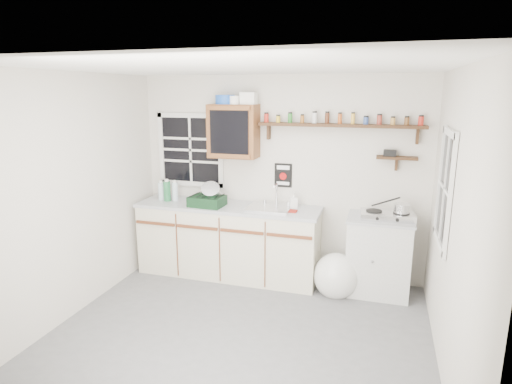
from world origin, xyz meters
TOP-DOWN VIEW (x-y plane):
  - room at (0.00, 0.00)m, footprint 3.64×3.24m
  - main_cabinet at (-0.58, 1.30)m, footprint 2.31×0.63m
  - right_cabinet at (1.25, 1.32)m, footprint 0.73×0.57m
  - sink at (-0.05, 1.30)m, footprint 0.52×0.44m
  - upper_cabinet at (-0.55, 1.44)m, footprint 0.60×0.32m
  - upper_cabinet_clutter at (-0.54, 1.44)m, footprint 0.51×0.24m
  - spice_shelf at (0.73, 1.51)m, footprint 1.91×0.18m
  - secondary_shelf at (1.36, 1.52)m, footprint 0.45×0.16m
  - warning_sign at (0.05, 1.59)m, footprint 0.22×0.02m
  - window_back at (-1.20, 1.59)m, footprint 0.93×0.03m
  - window_right at (1.79, 0.55)m, footprint 0.03×0.78m
  - water_bottles at (-1.41, 1.30)m, footprint 0.27×0.13m
  - dish_rack at (-0.80, 1.20)m, footprint 0.43×0.33m
  - soap_bottle at (0.22, 1.42)m, footprint 0.12×0.12m
  - rag at (0.24, 1.24)m, footprint 0.12×0.11m
  - hotplate at (1.32, 1.31)m, footprint 0.61×0.36m
  - saucepan at (1.46, 1.31)m, footprint 0.42×0.26m
  - trash_bag at (0.80, 1.12)m, footprint 0.47×0.42m

SIDE VIEW (x-z plane):
  - trash_bag at x=0.80m, z-range -0.04..0.50m
  - right_cabinet at x=1.25m, z-range 0.00..0.91m
  - main_cabinet at x=-0.58m, z-range 0.00..0.92m
  - rag at x=0.24m, z-range 0.92..0.94m
  - sink at x=-0.05m, z-range 0.79..1.08m
  - hotplate at x=1.32m, z-range 0.91..0.99m
  - soap_bottle at x=0.22m, z-range 0.92..1.11m
  - dish_rack at x=-0.80m, z-range 0.86..1.17m
  - saucepan at x=1.46m, z-range 0.95..1.13m
  - water_bottles at x=-1.41m, z-range 0.90..1.19m
  - room at x=0.00m, z-range -0.02..2.52m
  - warning_sign at x=0.05m, z-range 1.13..1.43m
  - window_right at x=1.79m, z-range 0.91..1.99m
  - window_back at x=-1.20m, z-range 1.06..2.04m
  - secondary_shelf at x=1.36m, z-range 1.46..1.69m
  - upper_cabinet at x=-0.55m, z-range 1.50..2.15m
  - spice_shelf at x=0.73m, z-range 1.76..2.10m
  - upper_cabinet_clutter at x=-0.54m, z-range 2.14..2.28m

